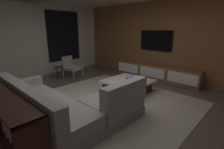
{
  "coord_description": "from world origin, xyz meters",
  "views": [
    {
      "loc": [
        -2.45,
        -2.73,
        1.73
      ],
      "look_at": [
        0.68,
        0.23,
        0.56
      ],
      "focal_mm": 26.69,
      "sensor_mm": 36.0,
      "label": 1
    }
  ],
  "objects_px": {
    "console_table_behind_couch": "(7,116)",
    "book_stack_on_coffee_table": "(131,78)",
    "accent_chair_near_window": "(71,66)",
    "side_stool": "(59,69)",
    "media_console": "(156,72)",
    "sectional_couch": "(64,107)",
    "coffee_table": "(128,86)",
    "mounted_tv": "(156,41)"
  },
  "relations": [
    {
      "from": "console_table_behind_couch",
      "to": "book_stack_on_coffee_table",
      "type": "bearing_deg",
      "value": -1.71
    },
    {
      "from": "accent_chair_near_window",
      "to": "side_stool",
      "type": "bearing_deg",
      "value": 169.79
    },
    {
      "from": "media_console",
      "to": "accent_chair_near_window",
      "type": "bearing_deg",
      "value": 128.33
    },
    {
      "from": "sectional_couch",
      "to": "accent_chair_near_window",
      "type": "xyz_separation_m",
      "value": [
        1.82,
        2.52,
        0.14
      ]
    },
    {
      "from": "sectional_couch",
      "to": "media_console",
      "type": "bearing_deg",
      "value": 1.46
    },
    {
      "from": "coffee_table",
      "to": "book_stack_on_coffee_table",
      "type": "xyz_separation_m",
      "value": [
        0.14,
        -0.01,
        0.2
      ]
    },
    {
      "from": "sectional_couch",
      "to": "book_stack_on_coffee_table",
      "type": "xyz_separation_m",
      "value": [
        2.19,
        0.04,
        0.1
      ]
    },
    {
      "from": "book_stack_on_coffee_table",
      "to": "accent_chair_near_window",
      "type": "distance_m",
      "value": 2.51
    },
    {
      "from": "side_stool",
      "to": "media_console",
      "type": "xyz_separation_m",
      "value": [
        2.37,
        -2.51,
        -0.12
      ]
    },
    {
      "from": "sectional_couch",
      "to": "side_stool",
      "type": "height_order",
      "value": "sectional_couch"
    },
    {
      "from": "accent_chair_near_window",
      "to": "media_console",
      "type": "height_order",
      "value": "accent_chair_near_window"
    },
    {
      "from": "coffee_table",
      "to": "mounted_tv",
      "type": "distance_m",
      "value": 2.22
    },
    {
      "from": "book_stack_on_coffee_table",
      "to": "console_table_behind_couch",
      "type": "height_order",
      "value": "console_table_behind_couch"
    },
    {
      "from": "mounted_tv",
      "to": "media_console",
      "type": "bearing_deg",
      "value": -132.44
    },
    {
      "from": "media_console",
      "to": "book_stack_on_coffee_table",
      "type": "bearing_deg",
      "value": -177.88
    },
    {
      "from": "console_table_behind_couch",
      "to": "media_console",
      "type": "bearing_deg",
      "value": -0.43
    },
    {
      "from": "sectional_couch",
      "to": "console_table_behind_couch",
      "type": "height_order",
      "value": "sectional_couch"
    },
    {
      "from": "sectional_couch",
      "to": "coffee_table",
      "type": "bearing_deg",
      "value": 1.22
    },
    {
      "from": "coffee_table",
      "to": "book_stack_on_coffee_table",
      "type": "bearing_deg",
      "value": -2.23
    },
    {
      "from": "media_console",
      "to": "mounted_tv",
      "type": "distance_m",
      "value": 1.13
    },
    {
      "from": "coffee_table",
      "to": "media_console",
      "type": "relative_size",
      "value": 0.37
    },
    {
      "from": "coffee_table",
      "to": "mounted_tv",
      "type": "relative_size",
      "value": 0.95
    },
    {
      "from": "console_table_behind_couch",
      "to": "mounted_tv",
      "type": "bearing_deg",
      "value": 1.93
    },
    {
      "from": "book_stack_on_coffee_table",
      "to": "coffee_table",
      "type": "bearing_deg",
      "value": 177.77
    },
    {
      "from": "coffee_table",
      "to": "accent_chair_near_window",
      "type": "bearing_deg",
      "value": 95.23
    },
    {
      "from": "accent_chair_near_window",
      "to": "side_stool",
      "type": "distance_m",
      "value": 0.46
    },
    {
      "from": "console_table_behind_couch",
      "to": "coffee_table",
      "type": "bearing_deg",
      "value": -1.69
    },
    {
      "from": "side_stool",
      "to": "mounted_tv",
      "type": "xyz_separation_m",
      "value": [
        2.55,
        -2.31,
        0.98
      ]
    },
    {
      "from": "mounted_tv",
      "to": "console_table_behind_couch",
      "type": "bearing_deg",
      "value": -178.07
    },
    {
      "from": "side_stool",
      "to": "console_table_behind_couch",
      "type": "relative_size",
      "value": 0.22
    },
    {
      "from": "media_console",
      "to": "console_table_behind_couch",
      "type": "relative_size",
      "value": 1.48
    },
    {
      "from": "sectional_couch",
      "to": "accent_chair_near_window",
      "type": "bearing_deg",
      "value": 54.21
    },
    {
      "from": "coffee_table",
      "to": "side_stool",
      "type": "distance_m",
      "value": 2.66
    },
    {
      "from": "book_stack_on_coffee_table",
      "to": "media_console",
      "type": "height_order",
      "value": "media_console"
    },
    {
      "from": "book_stack_on_coffee_table",
      "to": "side_stool",
      "type": "relative_size",
      "value": 0.51
    },
    {
      "from": "sectional_couch",
      "to": "media_console",
      "type": "xyz_separation_m",
      "value": [
        3.74,
        0.1,
        -0.04
      ]
    },
    {
      "from": "accent_chair_near_window",
      "to": "mounted_tv",
      "type": "distance_m",
      "value": 3.2
    },
    {
      "from": "sectional_couch",
      "to": "side_stool",
      "type": "relative_size",
      "value": 5.43
    },
    {
      "from": "accent_chair_near_window",
      "to": "console_table_behind_couch",
      "type": "bearing_deg",
      "value": -138.79
    },
    {
      "from": "book_stack_on_coffee_table",
      "to": "mounted_tv",
      "type": "height_order",
      "value": "mounted_tv"
    },
    {
      "from": "sectional_couch",
      "to": "media_console",
      "type": "relative_size",
      "value": 0.81
    },
    {
      "from": "sectional_couch",
      "to": "book_stack_on_coffee_table",
      "type": "distance_m",
      "value": 2.19
    }
  ]
}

